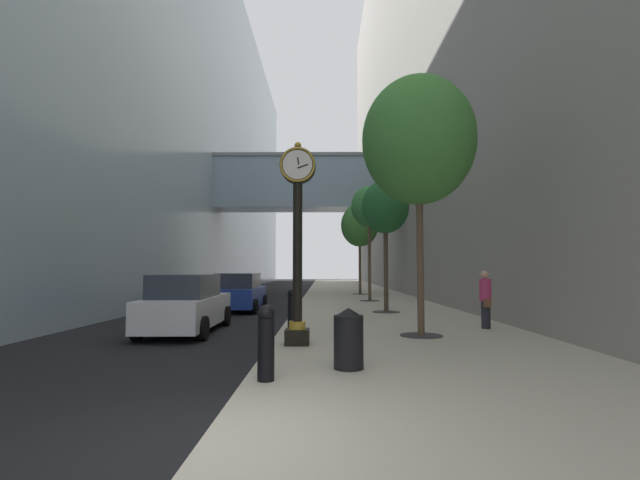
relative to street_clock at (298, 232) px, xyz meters
name	(u,v)px	position (x,y,z in m)	size (l,w,h in m)	color
ground_plane	(305,296)	(-0.65, 21.17, -2.73)	(110.00, 110.00, 0.00)	black
sidewalk_right	(353,293)	(2.84, 24.17, -2.66)	(6.97, 80.00, 0.14)	#BCB29E
building_block_left	(166,113)	(-11.65, 24.15, 11.29)	(22.87, 80.00, 28.15)	#93A8B7
building_block_right	(454,42)	(10.83, 24.17, 16.91)	(9.00, 80.00, 39.28)	gray
street_clock	(298,232)	(0.00, 0.00, 0.00)	(0.84, 0.55, 4.72)	black
bollard_nearest	(266,341)	(-0.29, -3.39, -1.98)	(0.28, 0.28, 1.17)	black
bollard_third	(292,308)	(-0.29, 2.56, -1.98)	(0.28, 0.28, 1.17)	black
bollard_fourth	(298,301)	(-0.29, 5.54, -1.98)	(0.28, 0.28, 1.17)	black
street_tree_near	(418,141)	(3.14, 1.39, 2.54)	(3.00, 3.00, 6.88)	#333335
street_tree_mid_near	(385,208)	(3.14, 7.96, 1.65)	(1.92, 1.92, 5.39)	#333335
street_tree_mid_far	(369,208)	(3.14, 14.52, 2.54)	(1.99, 1.99, 6.34)	#333335
street_tree_far	(360,225)	(3.14, 21.09, 2.19)	(2.61, 2.61, 6.30)	#333335
trash_bin	(349,337)	(1.04, -2.53, -2.06)	(0.53, 0.53, 1.05)	black
pedestrian_walking	(486,298)	(5.34, 2.86, -1.71)	(0.37, 0.48, 1.68)	#23232D
car_white_near	(187,304)	(-3.44, 2.95, -1.91)	(2.01, 4.71, 1.71)	silver
car_blue_mid	(239,293)	(-3.19, 9.86, -1.92)	(2.14, 4.15, 1.69)	navy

